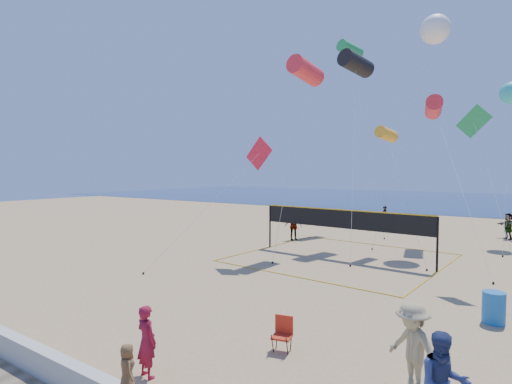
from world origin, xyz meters
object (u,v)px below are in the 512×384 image
Objects in this scene: camp_chair at (283,332)px; trash_barrel at (494,308)px; woman at (147,341)px; volleyball_net at (342,224)px.

trash_barrel is at bearing 36.58° from camp_chair.
trash_barrel is (6.18, 7.97, -0.33)m from woman.
woman is 3.39m from camp_chair.
trash_barrel is 9.51m from volleyball_net.
trash_barrel is 0.09× the size of volleyball_net.
volleyball_net is at bearing -78.08° from woman.
woman reaches higher than trash_barrel.
volleyball_net is (-7.25, 6.02, 1.30)m from trash_barrel.
woman is 10.09m from trash_barrel.
camp_chair is 11.61m from volleyball_net.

